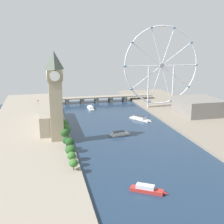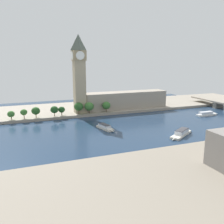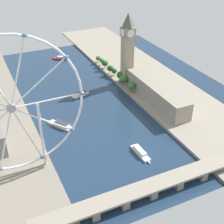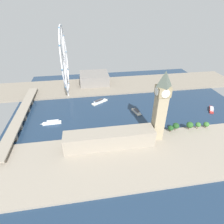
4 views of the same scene
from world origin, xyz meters
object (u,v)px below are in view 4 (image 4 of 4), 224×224
Objects in this scene: parliament_block at (109,139)px; tour_boat_3 at (211,109)px; ferris_wheel at (64,60)px; riverside_hall at (94,78)px; tour_boat_2 at (99,102)px; tour_boat_0 at (136,111)px; tour_boat_1 at (52,122)px; river_bridge at (21,116)px; clock_tower at (161,106)px.

parliament_block is 194.13m from tour_boat_3.
ferris_wheel is at bearing 98.33° from tour_boat_3.
riverside_hall is 1.81× the size of tour_boat_2.
riverside_hall is (205.96, 3.21, 0.23)m from parliament_block.
tour_boat_2 is (119.46, 0.92, -11.55)m from parliament_block.
ferris_wheel is 271.80m from tour_boat_3.
ferris_wheel is at bearing 36.10° from tour_boat_0.
parliament_block is 120.02m from tour_boat_2.
tour_boat_1 is 94.37m from tour_boat_2.
tour_boat_2 is (36.09, -125.14, -4.99)m from river_bridge.
ferris_wheel is 161.30m from tour_boat_0.
tour_boat_3 is (-143.29, -186.57, -11.86)m from riverside_hall.
tour_boat_0 is 71.54m from tour_boat_2.
clock_tower is 204.80m from ferris_wheel.
tour_boat_3 is (-13.40, -127.41, 0.10)m from tour_boat_0.
parliament_block is 0.91× the size of ferris_wheel.
ferris_wheel is (164.53, 121.01, 15.11)m from clock_tower.
river_bridge is (76.51, 189.59, -43.47)m from clock_tower.
clock_tower is 209.02m from river_bridge.
clock_tower reaches higher than tour_boat_3.
tour_boat_0 is at bearing 116.62° from tour_boat_3.
riverside_hall is 2.38× the size of tour_boat_3.
tour_boat_2 is 192.84m from tour_boat_3.
tour_boat_0 is at bearing -36.34° from parliament_block.
tour_boat_2 is (54.28, -77.20, 0.17)m from tour_boat_1.
tour_boat_0 is 0.78× the size of tour_boat_2.
clock_tower is 2.89× the size of tour_boat_1.
ferris_wheel reaches higher than riverside_hall.
tour_boat_2 is at bearing 29.79° from clock_tower.
parliament_block is at bearing -161.46° from ferris_wheel.
ferris_wheel reaches higher than river_bridge.
tour_boat_1 is (-18.19, -47.94, -5.16)m from river_bridge.
tour_boat_0 is at bearing 6.25° from clock_tower.
clock_tower is 0.75× the size of ferris_wheel.
river_bridge is at bearing 56.52° from parliament_block.
parliament_block is 1.83× the size of riverside_hall.
clock_tower is at bearing 172.39° from tour_boat_0.
tour_boat_2 is (-51.94, -56.55, -63.57)m from ferris_wheel.
tour_boat_0 is (69.21, 7.57, -48.65)m from clock_tower.
ferris_wheel reaches higher than tour_boat_2.
tour_boat_2 is at bearing 105.50° from tour_boat_3.
clock_tower is 213.16m from riverside_hall.
riverside_hall is at bearing 85.10° from tour_boat_3.
tour_boat_1 is 0.95× the size of tour_boat_2.
tour_boat_0 is 1.03× the size of tour_boat_3.
river_bridge is at bearing 142.08° from ferris_wheel.
clock_tower is at bearing -161.47° from riverside_hall.
clock_tower is 73.80m from parliament_block.
parliament_block reaches higher than tour_boat_3.
ferris_wheel is at bearing 122.50° from riverside_hall.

